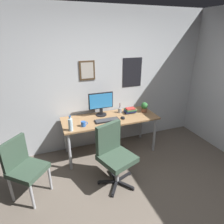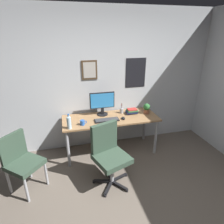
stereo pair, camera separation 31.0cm
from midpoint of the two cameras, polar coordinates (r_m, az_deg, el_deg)
wall_back at (r=3.61m, az=-0.09°, el=9.20°), size 4.40×0.10×2.60m
desk at (r=3.46m, az=2.16°, el=-2.88°), size 1.73×0.65×0.73m
office_chair at (r=2.84m, az=2.22°, el=-12.12°), size 0.59×0.60×0.95m
side_chair at (r=2.96m, az=-23.18°, el=-13.15°), size 0.59×0.59×0.88m
monitor at (r=3.46m, az=-0.42°, el=2.80°), size 0.46×0.20×0.43m
keyboard at (r=3.30m, az=1.09°, el=-2.50°), size 0.43×0.15×0.03m
computer_mouse at (r=3.38m, az=6.06°, el=-1.95°), size 0.06×0.11×0.04m
water_bottle at (r=3.04m, az=-10.06°, el=-3.27°), size 0.07×0.07×0.25m
coffee_mug_near at (r=3.16m, az=-6.16°, el=-3.27°), size 0.11×0.08×0.09m
potted_plant at (r=3.66m, az=12.83°, el=1.11°), size 0.13×0.13×0.20m
pen_cup at (r=3.62m, az=5.36°, el=0.47°), size 0.07×0.07×0.20m
book_stack_left at (r=3.62m, az=8.47°, el=0.20°), size 0.22×0.16×0.10m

